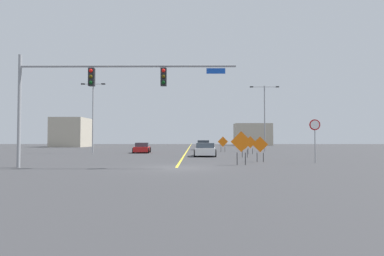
{
  "coord_description": "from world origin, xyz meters",
  "views": [
    {
      "loc": [
        1.05,
        -19.4,
        1.66
      ],
      "look_at": [
        0.76,
        19.47,
        2.95
      ],
      "focal_mm": 31.24,
      "sensor_mm": 36.0,
      "label": 1
    }
  ],
  "objects_px": {
    "stop_sign": "(315,132)",
    "car_red_far": "(142,148)",
    "construction_sign_left_lane": "(241,143)",
    "construction_sign_right_shoulder": "(260,146)",
    "traffic_signal_assembly": "(94,85)",
    "street_lamp_mid_right": "(93,112)",
    "construction_sign_right_lane": "(250,143)",
    "construction_sign_median_far": "(245,144)",
    "construction_sign_left_shoulder": "(223,142)",
    "car_white_mid": "(206,150)",
    "car_black_passing": "(203,145)",
    "street_lamp_mid_left": "(265,113)"
  },
  "relations": [
    {
      "from": "traffic_signal_assembly",
      "to": "street_lamp_mid_left",
      "type": "xyz_separation_m",
      "value": [
        15.37,
        25.54,
        0.38
      ]
    },
    {
      "from": "construction_sign_right_shoulder",
      "to": "stop_sign",
      "type": "bearing_deg",
      "value": -16.47
    },
    {
      "from": "traffic_signal_assembly",
      "to": "construction_sign_left_lane",
      "type": "xyz_separation_m",
      "value": [
        8.91,
        2.04,
        -3.46
      ]
    },
    {
      "from": "construction_sign_left_lane",
      "to": "car_white_mid",
      "type": "xyz_separation_m",
      "value": [
        -1.93,
        10.9,
        -0.76
      ]
    },
    {
      "from": "construction_sign_right_lane",
      "to": "car_red_far",
      "type": "height_order",
      "value": "construction_sign_right_lane"
    },
    {
      "from": "traffic_signal_assembly",
      "to": "construction_sign_left_shoulder",
      "type": "distance_m",
      "value": 26.76
    },
    {
      "from": "construction_sign_left_lane",
      "to": "car_red_far",
      "type": "bearing_deg",
      "value": 116.25
    },
    {
      "from": "construction_sign_median_far",
      "to": "car_white_mid",
      "type": "bearing_deg",
      "value": 147.88
    },
    {
      "from": "car_red_far",
      "to": "car_white_mid",
      "type": "relative_size",
      "value": 0.96
    },
    {
      "from": "street_lamp_mid_left",
      "to": "construction_sign_right_shoulder",
      "type": "height_order",
      "value": "street_lamp_mid_left"
    },
    {
      "from": "street_lamp_mid_right",
      "to": "construction_sign_median_far",
      "type": "distance_m",
      "value": 19.52
    },
    {
      "from": "traffic_signal_assembly",
      "to": "car_red_far",
      "type": "xyz_separation_m",
      "value": [
        -0.45,
        21.0,
        -4.28
      ]
    },
    {
      "from": "construction_sign_left_lane",
      "to": "car_red_far",
      "type": "distance_m",
      "value": 21.16
    },
    {
      "from": "traffic_signal_assembly",
      "to": "construction_sign_left_lane",
      "type": "relative_size",
      "value": 5.89
    },
    {
      "from": "construction_sign_left_lane",
      "to": "construction_sign_right_shoulder",
      "type": "height_order",
      "value": "construction_sign_left_lane"
    },
    {
      "from": "stop_sign",
      "to": "car_red_far",
      "type": "relative_size",
      "value": 0.74
    },
    {
      "from": "construction_sign_median_far",
      "to": "construction_sign_right_lane",
      "type": "bearing_deg",
      "value": 76.56
    },
    {
      "from": "car_black_passing",
      "to": "car_white_mid",
      "type": "distance_m",
      "value": 19.4
    },
    {
      "from": "street_lamp_mid_left",
      "to": "construction_sign_right_lane",
      "type": "xyz_separation_m",
      "value": [
        -3.25,
        -7.75,
        -3.99
      ]
    },
    {
      "from": "car_white_mid",
      "to": "construction_sign_right_lane",
      "type": "bearing_deg",
      "value": 43.3
    },
    {
      "from": "stop_sign",
      "to": "construction_sign_right_shoulder",
      "type": "distance_m",
      "value": 3.9
    },
    {
      "from": "street_lamp_mid_left",
      "to": "street_lamp_mid_right",
      "type": "relative_size",
      "value": 1.06
    },
    {
      "from": "car_white_mid",
      "to": "construction_sign_left_lane",
      "type": "bearing_deg",
      "value": -79.97
    },
    {
      "from": "construction_sign_left_lane",
      "to": "construction_sign_right_shoulder",
      "type": "xyz_separation_m",
      "value": [
        1.8,
        3.01,
        -0.22
      ]
    },
    {
      "from": "car_black_passing",
      "to": "street_lamp_mid_right",
      "type": "bearing_deg",
      "value": -138.09
    },
    {
      "from": "construction_sign_left_lane",
      "to": "construction_sign_median_far",
      "type": "bearing_deg",
      "value": 80.01
    },
    {
      "from": "construction_sign_left_shoulder",
      "to": "construction_sign_right_shoulder",
      "type": "relative_size",
      "value": 1.09
    },
    {
      "from": "construction_sign_left_shoulder",
      "to": "car_red_far",
      "type": "relative_size",
      "value": 0.49
    },
    {
      "from": "car_black_passing",
      "to": "car_red_far",
      "type": "xyz_separation_m",
      "value": [
        -7.72,
        -11.34,
        -0.13
      ]
    },
    {
      "from": "street_lamp_mid_right",
      "to": "car_black_passing",
      "type": "height_order",
      "value": "street_lamp_mid_right"
    },
    {
      "from": "construction_sign_median_far",
      "to": "car_red_far",
      "type": "bearing_deg",
      "value": 136.78
    },
    {
      "from": "construction_sign_right_lane",
      "to": "construction_sign_median_far",
      "type": "bearing_deg",
      "value": -103.44
    },
    {
      "from": "construction_sign_left_lane",
      "to": "car_white_mid",
      "type": "height_order",
      "value": "construction_sign_left_lane"
    },
    {
      "from": "construction_sign_median_far",
      "to": "car_black_passing",
      "type": "xyz_separation_m",
      "value": [
        -3.17,
        21.58,
        -0.49
      ]
    },
    {
      "from": "street_lamp_mid_right",
      "to": "traffic_signal_assembly",
      "type": "bearing_deg",
      "value": -72.93
    },
    {
      "from": "construction_sign_median_far",
      "to": "construction_sign_left_lane",
      "type": "relative_size",
      "value": 0.87
    },
    {
      "from": "stop_sign",
      "to": "car_black_passing",
      "type": "distance_m",
      "value": 29.27
    },
    {
      "from": "construction_sign_left_lane",
      "to": "car_black_passing",
      "type": "relative_size",
      "value": 0.56
    },
    {
      "from": "construction_sign_left_shoulder",
      "to": "street_lamp_mid_right",
      "type": "bearing_deg",
      "value": -164.3
    },
    {
      "from": "construction_sign_left_lane",
      "to": "car_red_far",
      "type": "xyz_separation_m",
      "value": [
        -9.35,
        18.96,
        -0.82
      ]
    },
    {
      "from": "car_white_mid",
      "to": "construction_sign_median_far",
      "type": "bearing_deg",
      "value": -32.12
    },
    {
      "from": "construction_sign_right_shoulder",
      "to": "construction_sign_right_lane",
      "type": "height_order",
      "value": "construction_sign_right_lane"
    },
    {
      "from": "street_lamp_mid_right",
      "to": "car_white_mid",
      "type": "bearing_deg",
      "value": -28.93
    },
    {
      "from": "construction_sign_median_far",
      "to": "car_white_mid",
      "type": "distance_m",
      "value": 4.13
    },
    {
      "from": "car_black_passing",
      "to": "construction_sign_left_shoulder",
      "type": "bearing_deg",
      "value": -72.69
    },
    {
      "from": "car_black_passing",
      "to": "car_white_mid",
      "type": "xyz_separation_m",
      "value": [
        -0.3,
        -19.4,
        -0.08
      ]
    },
    {
      "from": "stop_sign",
      "to": "car_white_mid",
      "type": "height_order",
      "value": "stop_sign"
    },
    {
      "from": "construction_sign_right_shoulder",
      "to": "car_red_far",
      "type": "xyz_separation_m",
      "value": [
        -11.16,
        15.95,
        -0.59
      ]
    },
    {
      "from": "stop_sign",
      "to": "street_lamp_mid_left",
      "type": "xyz_separation_m",
      "value": [
        1.04,
        21.56,
        3.1
      ]
    },
    {
      "from": "traffic_signal_assembly",
      "to": "street_lamp_mid_left",
      "type": "relative_size",
      "value": 1.44
    }
  ]
}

